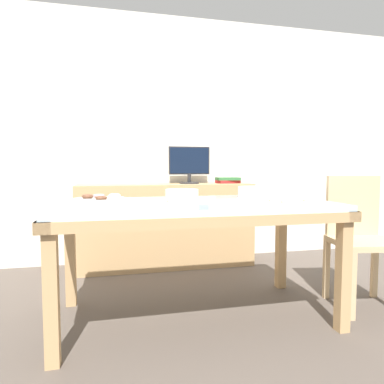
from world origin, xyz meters
TOP-DOWN VIEW (x-y plane):
  - ground_plane at (0.00, 0.00)m, footprint 12.00×12.00m
  - wall_back at (0.00, 1.54)m, footprint 8.00×0.10m
  - dining_table at (0.00, 0.00)m, footprint 1.79×0.92m
  - chair at (1.23, -0.05)m, footprint 0.49×0.49m
  - sideboard at (0.00, 1.24)m, footprint 1.75×0.44m
  - computer_monitor at (0.24, 1.24)m, footprint 0.42×0.20m
  - book_stack at (0.66, 1.24)m, footprint 0.25×0.18m
  - cake_chocolate_round at (-0.05, 0.17)m, footprint 0.30×0.30m
  - pastry_platter at (-0.61, 0.25)m, footprint 0.36×0.36m
  - plate_stack at (0.51, 0.25)m, footprint 0.21×0.21m
  - tealight_near_front at (0.44, -0.34)m, footprint 0.04×0.04m
  - tealight_centre at (0.62, -0.30)m, footprint 0.04×0.04m
  - tealight_near_cakes at (0.41, -0.25)m, footprint 0.04×0.04m
  - tealight_left_edge at (-0.21, -0.17)m, footprint 0.04×0.04m

SIDE VIEW (x-z plane):
  - ground_plane at x=0.00m, z-range 0.00..0.00m
  - sideboard at x=0.00m, z-range 0.00..0.84m
  - chair at x=1.23m, z-range 0.05..0.99m
  - dining_table at x=0.00m, z-range 0.30..1.08m
  - tealight_near_front at x=0.44m, z-range 0.77..0.81m
  - tealight_centre at x=0.62m, z-range 0.77..0.81m
  - tealight_near_cakes at x=0.41m, z-range 0.77..0.81m
  - tealight_left_edge at x=-0.21m, z-range 0.77..0.81m
  - pastry_platter at x=-0.61m, z-range 0.77..0.81m
  - cake_chocolate_round at x=-0.05m, z-range 0.78..0.85m
  - plate_stack at x=0.51m, z-range 0.78..0.86m
  - book_stack at x=0.66m, z-range 0.84..0.90m
  - computer_monitor at x=0.24m, z-range 0.84..1.22m
  - wall_back at x=0.00m, z-range 0.00..2.60m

